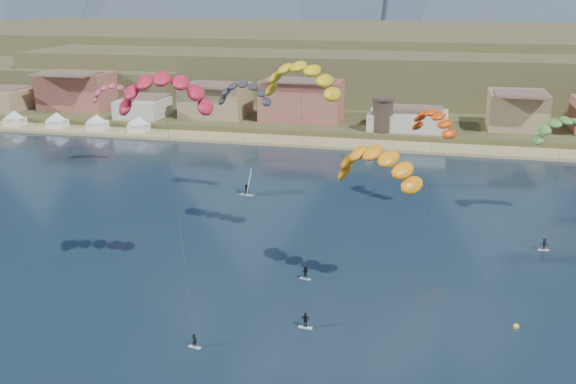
{
  "coord_description": "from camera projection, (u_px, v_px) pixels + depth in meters",
  "views": [
    {
      "loc": [
        19.55,
        -50.25,
        35.83
      ],
      "look_at": [
        0.0,
        32.0,
        10.0
      ],
      "focal_mm": 40.9,
      "sensor_mm": 36.0,
      "label": 1
    }
  ],
  "objects": [
    {
      "name": "kitesurfer_orange",
      "position": [
        378.0,
        159.0,
        77.15
      ],
      "size": [
        13.19,
        16.23,
        21.43
      ],
      "color": "silver",
      "rests_on": "ground"
    },
    {
      "name": "foothills",
      "position": [
        453.0,
        60.0,
        270.24
      ],
      "size": [
        940.0,
        210.0,
        18.0
      ],
      "color": "brown",
      "rests_on": "ground"
    },
    {
      "name": "land",
      "position": [
        425.0,
        34.0,
        582.59
      ],
      "size": [
        2200.0,
        900.0,
        4.0
      ],
      "color": "brown",
      "rests_on": "ground"
    },
    {
      "name": "beach_tents",
      "position": [
        76.0,
        117.0,
        175.95
      ],
      "size": [
        43.4,
        6.4,
        5.0
      ],
      "color": "white",
      "rests_on": "ground"
    },
    {
      "name": "kitesurfer_red",
      "position": [
        164.0,
        87.0,
        73.92
      ],
      "size": [
        13.74,
        15.62,
        29.4
      ],
      "color": "silver",
      "rests_on": "ground"
    },
    {
      "name": "kitesurfer_green",
      "position": [
        563.0,
        127.0,
        102.05
      ],
      "size": [
        10.6,
        17.15,
        20.19
      ],
      "color": "silver",
      "rests_on": "ground"
    },
    {
      "name": "windsurfer",
      "position": [
        247.0,
        187.0,
        120.3
      ],
      "size": [
        2.83,
        3.13,
        4.85
      ],
      "color": "silver",
      "rests_on": "ground"
    },
    {
      "name": "distant_kite_pink",
      "position": [
        113.0,
        90.0,
        133.65
      ],
      "size": [
        9.5,
        7.15,
        19.62
      ],
      "color": "#262626",
      "rests_on": "ground"
    },
    {
      "name": "distant_kite_dark",
      "position": [
        244.0,
        89.0,
        111.61
      ],
      "size": [
        9.79,
        6.0,
        22.92
      ],
      "color": "#262626",
      "rests_on": "ground"
    },
    {
      "name": "distant_kite_orange",
      "position": [
        434.0,
        118.0,
        108.89
      ],
      "size": [
        9.14,
        9.54,
        18.94
      ],
      "color": "#262626",
      "rests_on": "ground"
    },
    {
      "name": "watchtower",
      "position": [
        383.0,
        114.0,
        164.65
      ],
      "size": [
        5.82,
        5.82,
        8.6
      ],
      "color": "#47382D",
      "rests_on": "ground"
    },
    {
      "name": "kitesurfer_yellow",
      "position": [
        301.0,
        75.0,
        87.65
      ],
      "size": [
        12.14,
        13.65,
        28.16
      ],
      "color": "silver",
      "rests_on": "ground"
    },
    {
      "name": "beach",
      "position": [
        358.0,
        144.0,
        160.1
      ],
      "size": [
        2200.0,
        12.0,
        0.9
      ],
      "color": "tan",
      "rests_on": "ground"
    },
    {
      "name": "town",
      "position": [
        223.0,
        97.0,
        181.57
      ],
      "size": [
        400.0,
        24.0,
        12.0
      ],
      "color": "silver",
      "rests_on": "ground"
    },
    {
      "name": "buoy",
      "position": [
        516.0,
        326.0,
        73.07
      ],
      "size": [
        0.7,
        0.7,
        0.7
      ],
      "color": "yellow",
      "rests_on": "ground"
    }
  ]
}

